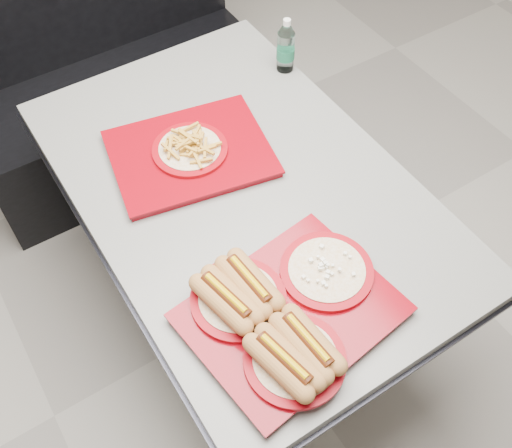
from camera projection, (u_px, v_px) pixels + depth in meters
ground at (246, 308)px, 2.38m from camera, size 6.00×6.00×0.00m
diner_table at (243, 219)px, 1.91m from camera, size 0.92×1.42×0.75m
booth_bench at (112, 77)px, 2.61m from camera, size 1.30×0.57×1.35m
tray_near at (284, 312)px, 1.47m from camera, size 0.55×0.46×0.11m
tray_far at (190, 151)px, 1.82m from camera, size 0.54×0.45×0.09m
water_bottle at (286, 48)px, 2.03m from camera, size 0.06×0.06×0.20m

